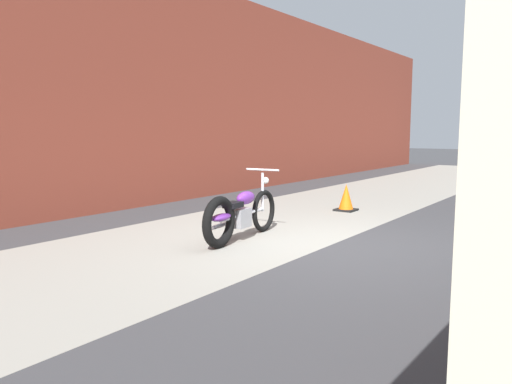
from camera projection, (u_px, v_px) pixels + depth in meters
ground_plane at (330, 245)px, 7.06m from camera, size 80.00×80.00×0.00m
sidewalk_slab at (234, 231)px, 8.08m from camera, size 36.00×3.50×0.01m
brick_building_wall at (96, 85)px, 9.77m from camera, size 36.00×0.50×5.06m
motorcycle_purple at (237, 215)px, 7.29m from camera, size 2.00×0.58×1.03m
traffic_cone at (346, 199)px, 10.09m from camera, size 0.40×0.40×0.55m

